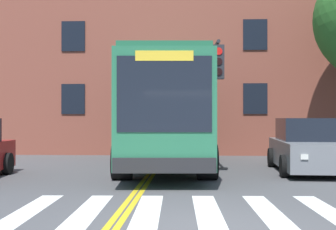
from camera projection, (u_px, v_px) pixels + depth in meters
name	position (u px, v px, depth m)	size (l,w,h in m)	color
crosswalk	(238.00, 212.00, 8.49)	(8.30, 3.83, 0.01)	white
lane_line_yellow_inner	(164.00, 154.00, 22.58)	(0.12, 36.00, 0.01)	gold
lane_line_yellow_outer	(168.00, 154.00, 22.57)	(0.12, 36.00, 0.01)	gold
city_bus	(165.00, 112.00, 16.48)	(3.36, 11.17, 3.58)	#28704C
car_grey_far_lane	(307.00, 147.00, 14.92)	(2.27, 4.86, 1.72)	slate
car_silver_behind_bus	(154.00, 134.00, 25.07)	(2.07, 4.62, 1.91)	#B7BABF
traffic_light_overhead	(212.00, 80.00, 15.95)	(0.41, 4.32, 4.53)	#28282D
building_facade	(246.00, 52.00, 24.69)	(41.99, 6.92, 10.44)	brown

